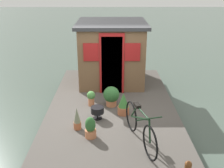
# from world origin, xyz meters

# --- Properties ---
(ground_plane) EXTENTS (60.00, 60.00, 0.00)m
(ground_plane) POSITION_xyz_m (0.00, 0.00, 0.00)
(ground_plane) COLOR #47564C
(houseboat_deck) EXTENTS (5.97, 3.36, 0.43)m
(houseboat_deck) POSITION_xyz_m (0.00, 0.00, 0.21)
(houseboat_deck) COLOR #4C4742
(houseboat_deck) RESTS_ON ground_plane
(houseboat_cabin) EXTENTS (2.20, 2.17, 1.95)m
(houseboat_cabin) POSITION_xyz_m (1.87, 0.00, 1.41)
(houseboat_cabin) COLOR brown
(houseboat_cabin) RESTS_ON houseboat_deck
(bicycle) EXTENTS (1.72, 0.61, 0.82)m
(bicycle) POSITION_xyz_m (-1.78, -0.56, 0.81)
(bicycle) COLOR black
(bicycle) RESTS_ON houseboat_deck
(potted_plant_lavender) EXTENTS (0.18, 0.18, 0.53)m
(potted_plant_lavender) POSITION_xyz_m (-1.22, 0.80, 0.68)
(potted_plant_lavender) COLOR #B2603D
(potted_plant_lavender) RESTS_ON houseboat_deck
(potted_plant_sage) EXTENTS (0.43, 0.43, 0.54)m
(potted_plant_sage) POSITION_xyz_m (-0.01, 0.02, 0.72)
(potted_plant_sage) COLOR #C6754C
(potted_plant_sage) RESTS_ON houseboat_deck
(potted_plant_fern) EXTENTS (0.25, 0.25, 0.48)m
(potted_plant_fern) POSITION_xyz_m (-1.56, 0.47, 0.65)
(potted_plant_fern) COLOR #C6754C
(potted_plant_fern) RESTS_ON houseboat_deck
(potted_plant_succulent) EXTENTS (0.23, 0.23, 0.41)m
(potted_plant_succulent) POSITION_xyz_m (0.00, 0.56, 0.66)
(potted_plant_succulent) COLOR #C6754C
(potted_plant_succulent) RESTS_ON houseboat_deck
(potted_plant_thyme) EXTENTS (0.29, 0.29, 0.56)m
(potted_plant_thyme) POSITION_xyz_m (-0.50, -0.29, 0.69)
(potted_plant_thyme) COLOR #B2603D
(potted_plant_thyme) RESTS_ON houseboat_deck
(charcoal_grill) EXTENTS (0.32, 0.32, 0.31)m
(charcoal_grill) POSITION_xyz_m (-0.73, 0.36, 0.64)
(charcoal_grill) COLOR black
(charcoal_grill) RESTS_ON houseboat_deck
(mooring_bollard) EXTENTS (0.13, 0.13, 0.24)m
(mooring_bollard) POSITION_xyz_m (-2.73, -1.33, 0.55)
(mooring_bollard) COLOR brown
(mooring_bollard) RESTS_ON houseboat_deck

